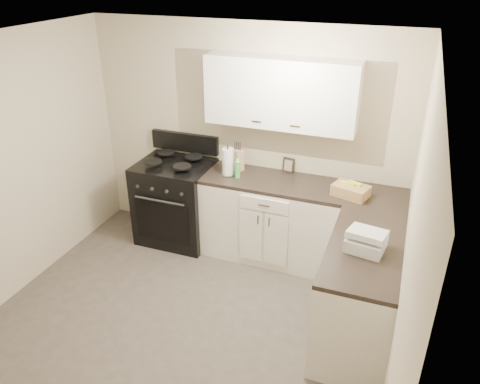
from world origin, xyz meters
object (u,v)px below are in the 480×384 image
at_px(paper_towel, 228,162).
at_px(wicker_basket, 351,191).
at_px(countertop_grill, 366,243).
at_px(knife_block, 238,160).
at_px(stove, 177,203).

relative_size(paper_towel, wicker_basket, 0.88).
distance_m(paper_towel, countertop_grill, 1.85).
height_order(knife_block, wicker_basket, knife_block).
height_order(paper_towel, wicker_basket, paper_towel).
distance_m(stove, countertop_grill, 2.50).
bearing_deg(wicker_basket, paper_towel, 178.21).
bearing_deg(countertop_grill, stove, 165.74).
distance_m(stove, paper_towel, 0.91).
bearing_deg(paper_towel, countertop_grill, -31.07).
bearing_deg(paper_towel, stove, 179.19).
height_order(stove, wicker_basket, wicker_basket).
distance_m(paper_towel, wicker_basket, 1.33).
xyz_separation_m(stove, wicker_basket, (1.98, -0.05, 0.54)).
relative_size(paper_towel, countertop_grill, 1.01).
xyz_separation_m(stove, paper_towel, (0.66, -0.01, 0.63)).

